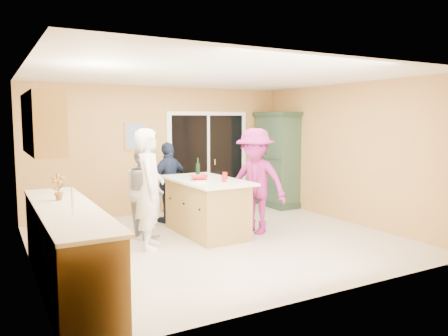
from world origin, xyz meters
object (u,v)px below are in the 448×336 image
kitchen_island (206,208)px  woman_magenta (255,181)px  woman_white (150,189)px  woman_navy (169,182)px  woman_grey (145,191)px  green_hutch (277,161)px

kitchen_island → woman_magenta: 0.94m
woman_white → woman_navy: bearing=-8.7°
kitchen_island → woman_grey: woman_grey is taller
green_hutch → woman_magenta: bearing=-134.2°
green_hutch → woman_white: 3.99m
woman_navy → woman_grey: bearing=27.6°
woman_magenta → green_hutch: bearing=106.9°
woman_white → woman_magenta: woman_white is taller
green_hutch → woman_magenta: 2.48m
green_hutch → woman_magenta: green_hutch is taller
woman_magenta → woman_white: bearing=-119.3°
kitchen_island → green_hutch: bearing=28.4°
green_hutch → woman_grey: size_ratio=1.38×
green_hutch → woman_magenta: size_ratio=1.18×
woman_navy → green_hutch: bearing=168.6°
woman_navy → kitchen_island: bearing=83.0°
woman_grey → woman_magenta: size_ratio=0.85×
green_hutch → woman_white: green_hutch is taller
woman_grey → woman_navy: woman_grey is taller
woman_navy → woman_magenta: bearing=105.8°
kitchen_island → woman_grey: size_ratio=1.19×
kitchen_island → green_hutch: size_ratio=0.86×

